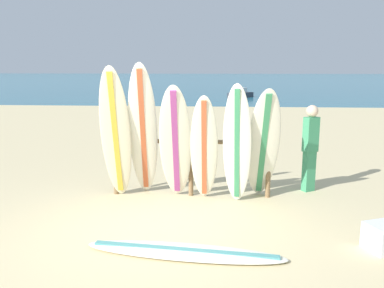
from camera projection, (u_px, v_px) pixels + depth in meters
ground_plane at (151, 229)px, 6.15m from camera, size 120.00×120.00×0.00m
ocean_water at (214, 80)px, 62.89m from camera, size 120.00×80.00×0.01m
surfboard_rack at (191, 156)px, 7.58m from camera, size 3.00×0.09×1.20m
surfboard_leaning_far_left at (116, 135)px, 7.20m from camera, size 0.60×0.85×2.46m
surfboard_leaning_left at (143, 132)px, 7.28m from camera, size 0.63×1.12×2.51m
surfboard_leaning_center_left at (175, 144)px, 7.12m from camera, size 0.61×1.05×2.16m
surfboard_leaning_center at (204, 149)px, 7.13m from camera, size 0.50×0.77×1.98m
surfboard_leaning_center_right at (237, 145)px, 7.02m from camera, size 0.55×0.58×2.17m
surfboard_leaning_right at (263, 145)px, 7.19m from camera, size 0.62×0.98×2.09m
surfboard_lying_on_sand at (184, 252)px, 5.34m from camera, size 2.73×0.81×0.08m
beachgoer_standing at (310, 144)px, 7.83m from camera, size 0.32×0.29×1.70m
small_boat_offshore at (240, 94)px, 30.18m from camera, size 2.01×2.21×0.71m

